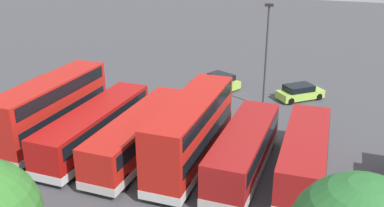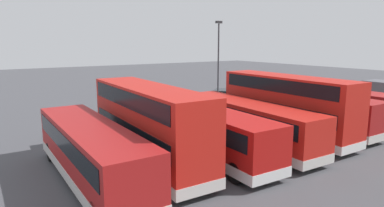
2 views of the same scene
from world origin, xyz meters
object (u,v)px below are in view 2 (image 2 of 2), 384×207
object	(u,v)px
bus_double_decker_third	(286,105)
waste_bin_yellow	(107,122)
car_small_green	(159,101)
bus_double_decker_sixth	(149,124)
car_hatchback_silver	(221,95)
lamp_post_tall	(218,59)
bus_single_deck_seventh	(91,151)
bus_single_deck_near_end	(337,105)
bus_single_deck_fourth	(247,122)
bus_single_deck_fifth	(205,129)
bus_single_deck_second	(316,110)

from	to	relation	value
bus_double_decker_third	waste_bin_yellow	size ratio (longest dim) A/B	11.51
car_small_green	bus_double_decker_sixth	bearing A→B (deg)	60.14
car_hatchback_silver	waste_bin_yellow	world-z (taller)	car_hatchback_silver
car_hatchback_silver	lamp_post_tall	size ratio (longest dim) A/B	0.49
bus_single_deck_seventh	car_hatchback_silver	world-z (taller)	bus_single_deck_seventh
bus_single_deck_near_end	lamp_post_tall	distance (m)	12.43
bus_single_deck_fourth	car_small_green	world-z (taller)	bus_single_deck_fourth
bus_single_deck_near_end	bus_single_deck_fourth	bearing A→B (deg)	2.71
car_small_green	bus_double_decker_third	bearing A→B (deg)	98.49
bus_double_decker_third	bus_single_deck_fifth	size ratio (longest dim) A/B	0.93
bus_double_decker_third	car_small_green	size ratio (longest dim) A/B	2.48
bus_single_deck_near_end	car_hatchback_silver	world-z (taller)	bus_single_deck_near_end
car_small_green	lamp_post_tall	size ratio (longest dim) A/B	0.49
bus_single_deck_second	waste_bin_yellow	bearing A→B (deg)	-36.22
bus_single_deck_seventh	car_small_green	bearing A→B (deg)	-127.85
bus_single_deck_fourth	waste_bin_yellow	bearing A→B (deg)	-57.35
bus_single_deck_seventh	bus_single_deck_second	bearing A→B (deg)	-179.35
bus_single_deck_near_end	bus_double_decker_third	xyz separation A→B (m)	(7.21, 0.57, 0.83)
bus_single_deck_seventh	car_hatchback_silver	size ratio (longest dim) A/B	2.65
waste_bin_yellow	car_hatchback_silver	bearing A→B (deg)	-163.68
bus_double_decker_third	bus_single_deck_fifth	xyz separation A→B (m)	(7.24, -0.07, -0.82)
bus_single_deck_seventh	bus_single_deck_fifth	bearing A→B (deg)	-177.97
bus_double_decker_third	car_hatchback_silver	size ratio (longest dim) A/B	2.49
car_hatchback_silver	bus_single_deck_near_end	bearing A→B (deg)	96.77
bus_single_deck_fourth	bus_double_decker_sixth	distance (m)	7.28
bus_single_deck_fifth	car_small_green	world-z (taller)	bus_single_deck_fifth
bus_single_deck_second	bus_single_deck_fifth	distance (m)	10.75
bus_double_decker_third	lamp_post_tall	world-z (taller)	lamp_post_tall
car_small_green	bus_single_deck_near_end	bearing A→B (deg)	122.72
bus_single_deck_fourth	car_small_green	xyz separation A→B (m)	(-1.42, -15.32, -0.92)
bus_single_deck_second	car_small_green	size ratio (longest dim) A/B	2.36
bus_double_decker_third	car_small_green	world-z (taller)	bus_double_decker_third
bus_single_deck_second	bus_double_decker_sixth	distance (m)	14.48
bus_single_deck_near_end	car_small_green	xyz separation A→B (m)	(9.51, -14.80, -0.92)
lamp_post_tall	waste_bin_yellow	xyz separation A→B (m)	(12.77, 1.61, -4.76)
bus_single_deck_fifth	car_hatchback_silver	distance (m)	19.34
bus_single_deck_fourth	bus_double_decker_sixth	bearing A→B (deg)	-2.12
waste_bin_yellow	bus_single_deck_second	bearing A→B (deg)	143.78
bus_single_deck_second	bus_double_decker_third	xyz separation A→B (m)	(3.52, 0.02, 0.83)
car_hatchback_silver	lamp_post_tall	bearing A→B (deg)	46.16
bus_single_deck_near_end	waste_bin_yellow	size ratio (longest dim) A/B	10.69
bus_single_deck_fifth	bus_double_decker_sixth	world-z (taller)	bus_double_decker_sixth
waste_bin_yellow	bus_single_deck_seventh	bearing A→B (deg)	66.97
bus_single_deck_near_end	bus_single_deck_seventh	bearing A→B (deg)	2.00
bus_double_decker_third	bus_single_deck_fifth	distance (m)	7.28
bus_double_decker_third	car_hatchback_silver	distance (m)	15.67
bus_single_deck_near_end	bus_double_decker_third	distance (m)	7.28
car_hatchback_silver	waste_bin_yellow	bearing A→B (deg)	16.32
bus_single_deck_second	bus_double_decker_third	distance (m)	3.61
bus_single_deck_fifth	car_hatchback_silver	world-z (taller)	bus_single_deck_fifth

